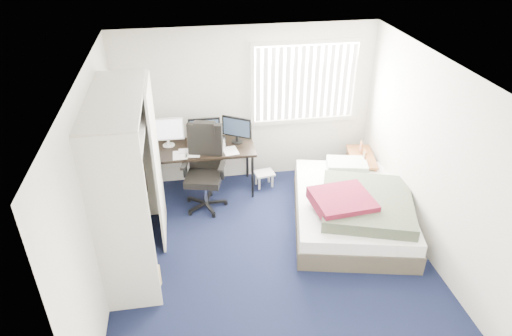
{
  "coord_description": "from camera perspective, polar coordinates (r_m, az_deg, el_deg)",
  "views": [
    {
      "loc": [
        -0.95,
        -4.47,
        4.03
      ],
      "look_at": [
        -0.14,
        0.4,
        1.12
      ],
      "focal_mm": 32.0,
      "sensor_mm": 36.0,
      "label": 1
    }
  ],
  "objects": [
    {
      "name": "office_chair",
      "position": [
        6.82,
        -6.37,
        -0.92
      ],
      "size": [
        0.74,
        0.74,
        1.3
      ],
      "color": "black",
      "rests_on": "ground"
    },
    {
      "name": "footstool",
      "position": [
        7.37,
        1.04,
        -0.93
      ],
      "size": [
        0.34,
        0.29,
        0.25
      ],
      "color": "white",
      "rests_on": "ground"
    },
    {
      "name": "closet",
      "position": [
        5.49,
        -15.71,
        0.04
      ],
      "size": [
        0.64,
        1.84,
        2.22
      ],
      "color": "beige",
      "rests_on": "ground"
    },
    {
      "name": "nightstand",
      "position": [
        7.47,
        13.04,
        1.08
      ],
      "size": [
        0.51,
        0.82,
        0.7
      ],
      "color": "brown",
      "rests_on": "ground"
    },
    {
      "name": "room_shell",
      "position": [
        5.22,
        2.25,
        1.59
      ],
      "size": [
        4.2,
        4.2,
        4.2
      ],
      "color": "silver",
      "rests_on": "ground"
    },
    {
      "name": "pine_box",
      "position": [
        5.7,
        -14.26,
        -13.58
      ],
      "size": [
        0.47,
        0.4,
        0.3
      ],
      "primitive_type": "cube",
      "rotation": [
        0.0,
        0.0,
        -0.29
      ],
      "color": "tan",
      "rests_on": "ground"
    },
    {
      "name": "desk",
      "position": [
        7.02,
        -6.73,
        2.88
      ],
      "size": [
        1.59,
        0.76,
        1.24
      ],
      "color": "black",
      "rests_on": "ground"
    },
    {
      "name": "bed",
      "position": [
        6.59,
        12.0,
        -4.9
      ],
      "size": [
        1.98,
        2.37,
        0.68
      ],
      "color": "#453D31",
      "rests_on": "ground"
    },
    {
      "name": "ground",
      "position": [
        6.09,
        1.97,
        -10.94
      ],
      "size": [
        4.2,
        4.2,
        0.0
      ],
      "primitive_type": "plane",
      "color": "black",
      "rests_on": "ground"
    },
    {
      "name": "window_assembly",
      "position": [
        7.19,
        6.17,
        10.56
      ],
      "size": [
        1.72,
        0.09,
        1.32
      ],
      "color": "white",
      "rests_on": "ground"
    }
  ]
}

